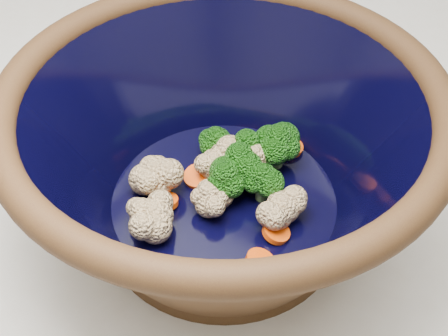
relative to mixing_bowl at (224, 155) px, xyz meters
The scene contains 2 objects.
mixing_bowl is the anchor object (origin of this frame).
vegetable_pile 0.04m from the mixing_bowl, 123.04° to the left, with size 0.17×0.20×0.05m.
Camera 1 is at (0.35, -0.31, 1.38)m, focal length 50.00 mm.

